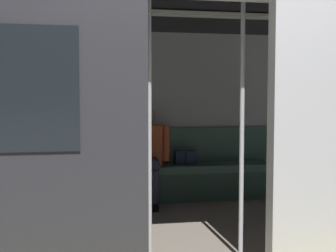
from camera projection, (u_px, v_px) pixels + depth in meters
The scene contains 7 objects.
train_car at pixel (170, 75), 3.98m from camera, with size 6.40×2.87×2.23m.
bench_seat at pixel (158, 174), 5.15m from camera, with size 2.95×0.44×0.44m.
person_seated at pixel (147, 148), 5.05m from camera, with size 0.55×0.71×1.17m.
handbag at pixel (185, 157), 5.26m from camera, with size 0.26×0.15×0.17m.
book at pixel (119, 165), 5.09m from camera, with size 0.15×0.22×0.03m, color #33723F.
grab_pole_door at pixel (149, 127), 3.07m from camera, with size 0.04×0.04×2.09m, color silver.
grab_pole_far at pixel (242, 126), 3.22m from camera, with size 0.04×0.04×2.09m, color silver.
Camera 1 is at (0.75, 2.69, 1.24)m, focal length 44.68 mm.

